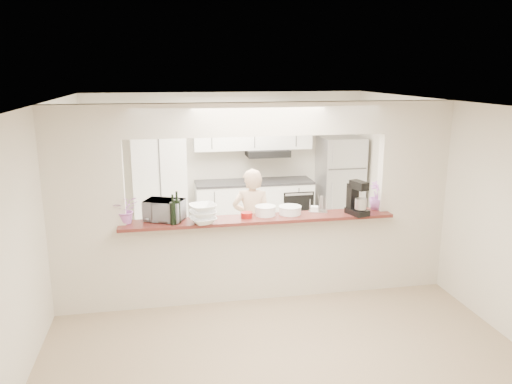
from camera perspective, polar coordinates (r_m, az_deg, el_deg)
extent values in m
plane|color=tan|center=(6.64, 0.23, -11.86)|extent=(6.00, 6.00, 0.00)
cube|color=beige|center=(8.04, -1.88, -7.14)|extent=(5.00, 2.90, 0.01)
cube|color=beige|center=(6.16, -18.84, -2.22)|extent=(0.90, 0.15, 2.50)
cube|color=beige|center=(6.88, 17.25, -0.49)|extent=(0.90, 0.15, 2.50)
cube|color=beige|center=(6.02, 0.25, 8.33)|extent=(3.20, 0.15, 0.40)
cube|color=beige|center=(6.43, 0.23, -7.63)|extent=(3.20, 0.15, 1.05)
cube|color=maroon|center=(6.20, 0.32, -3.10)|extent=(3.40, 0.38, 0.04)
cube|color=white|center=(8.77, -10.88, 1.51)|extent=(0.90, 0.60, 2.10)
cube|color=white|center=(9.05, -0.21, -1.77)|extent=(2.10, 0.60, 0.90)
cube|color=#303033|center=(8.94, -0.22, 1.13)|extent=(2.10, 0.62, 0.04)
cube|color=white|center=(8.90, -0.37, 7.32)|extent=(2.10, 0.35, 0.75)
cube|color=black|center=(8.91, 1.34, 4.49)|extent=(0.75, 0.45, 0.12)
cube|color=black|center=(8.92, 4.89, -1.73)|extent=(0.55, 0.02, 0.55)
cube|color=#BBBBC0|center=(9.33, 9.56, 1.03)|extent=(0.75, 0.70, 1.70)
imported|color=#D16EBA|center=(6.12, -14.66, -1.97)|extent=(0.33, 0.30, 0.34)
cylinder|color=black|center=(5.96, -9.46, -2.44)|extent=(0.07, 0.07, 0.27)
cylinder|color=black|center=(5.91, -9.53, -0.73)|extent=(0.03, 0.03, 0.09)
cylinder|color=black|center=(6.01, -9.00, -2.19)|extent=(0.08, 0.08, 0.29)
cylinder|color=black|center=(5.96, -9.07, -0.39)|extent=(0.03, 0.03, 0.10)
imported|color=#AFAFB4|center=(6.15, -10.43, -2.05)|extent=(0.54, 0.46, 0.25)
imported|color=white|center=(5.96, -6.08, -2.52)|extent=(0.38, 0.38, 0.23)
cylinder|color=white|center=(6.28, 1.08, -2.18)|extent=(0.25, 0.25, 0.11)
cylinder|color=white|center=(6.26, 1.08, -1.65)|extent=(0.26, 0.26, 0.01)
cylinder|color=white|center=(6.35, 3.91, -2.11)|extent=(0.28, 0.28, 0.09)
cylinder|color=white|center=(6.34, 3.92, -1.66)|extent=(0.29, 0.29, 0.01)
cylinder|color=maroon|center=(6.18, -1.08, -2.64)|extent=(0.15, 0.15, 0.07)
cylinder|color=tan|center=(6.32, 0.54, -2.26)|extent=(0.15, 0.15, 0.07)
cube|color=silver|center=(6.48, 7.12, -2.21)|extent=(0.27, 0.20, 0.01)
cube|color=white|center=(6.47, 7.13, -1.90)|extent=(0.12, 0.12, 0.06)
cube|color=black|center=(6.44, 11.48, -2.22)|extent=(0.26, 0.33, 0.07)
cube|color=black|center=(6.47, 10.99, -0.37)|extent=(0.15, 0.13, 0.31)
cube|color=black|center=(6.35, 11.69, 0.76)|extent=(0.19, 0.27, 0.10)
cylinder|color=#B7B7BC|center=(6.37, 11.88, -1.32)|extent=(0.14, 0.14, 0.13)
imported|color=#C168BF|center=(6.72, 13.67, -0.39)|extent=(0.22, 0.22, 0.36)
imported|color=beige|center=(7.10, -0.46, -3.47)|extent=(0.63, 0.49, 1.53)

